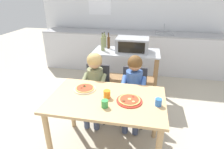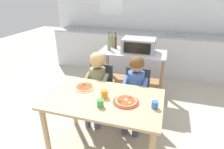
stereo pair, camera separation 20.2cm
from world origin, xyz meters
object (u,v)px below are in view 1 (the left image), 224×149
(pizza_plate_red_rimmed, at_px, (129,100))
(drinking_cup_blue, at_px, (158,102))
(bottle_slim_sauce, at_px, (105,41))
(child_in_olive_shirt, at_px, (94,79))
(dining_table, at_px, (107,107))
(dining_chair_right, at_px, (134,92))
(child_in_blue_striped_shirt, at_px, (134,84))
(toaster_oven, at_px, (132,45))
(bottle_squat_spirits, at_px, (103,43))
(bottle_tall_green_wine, at_px, (109,42))
(kitchen_island_cart, at_px, (126,66))
(drinking_cup_orange, at_px, (107,94))
(pizza_plate_cream, at_px, (85,88))
(drinking_cup_green, at_px, (105,104))
(dining_chair_left, at_px, (97,88))

(pizza_plate_red_rimmed, height_order, drinking_cup_blue, drinking_cup_blue)
(bottle_slim_sauce, distance_m, child_in_olive_shirt, 1.09)
(dining_table, relative_size, dining_chair_right, 1.55)
(child_in_blue_striped_shirt, bearing_deg, toaster_oven, 97.36)
(bottle_slim_sauce, height_order, bottle_squat_spirits, bottle_squat_spirits)
(bottle_slim_sauce, relative_size, bottle_tall_green_wine, 0.96)
(child_in_olive_shirt, height_order, pizza_plate_red_rimmed, child_in_olive_shirt)
(kitchen_island_cart, bearing_deg, drinking_cup_orange, -91.52)
(bottle_squat_spirits, xyz_separation_m, pizza_plate_cream, (0.07, -1.20, -0.23))
(bottle_slim_sauce, bearing_deg, bottle_tall_green_wine, -43.34)
(toaster_oven, distance_m, dining_chair_right, 0.89)
(pizza_plate_cream, bearing_deg, pizza_plate_red_rimmed, -15.94)
(toaster_oven, xyz_separation_m, drinking_cup_orange, (-0.13, -1.36, -0.19))
(dining_chair_right, height_order, pizza_plate_cream, dining_chair_right)
(bottle_tall_green_wine, height_order, dining_chair_right, bottle_tall_green_wine)
(bottle_slim_sauce, bearing_deg, bottle_squat_spirits, -83.95)
(dining_chair_right, xyz_separation_m, pizza_plate_cream, (-0.54, -0.50, 0.27))
(bottle_slim_sauce, relative_size, dining_table, 0.22)
(pizza_plate_cream, distance_m, drinking_cup_green, 0.44)
(kitchen_island_cart, xyz_separation_m, bottle_slim_sauce, (-0.43, 0.21, 0.39))
(toaster_oven, height_order, dining_table, toaster_oven)
(dining_chair_left, relative_size, drinking_cup_orange, 9.43)
(pizza_plate_cream, bearing_deg, drinking_cup_green, -44.28)
(bottle_tall_green_wine, height_order, dining_table, bottle_tall_green_wine)
(bottle_slim_sauce, distance_m, pizza_plate_red_rimmed, 1.73)
(bottle_squat_spirits, bearing_deg, pizza_plate_red_rimmed, -65.58)
(child_in_blue_striped_shirt, bearing_deg, bottle_tall_green_wine, 119.45)
(dining_table, bearing_deg, drinking_cup_blue, -3.46)
(child_in_blue_striped_shirt, xyz_separation_m, pizza_plate_cream, (-0.54, -0.38, 0.08))
(dining_chair_right, xyz_separation_m, drinking_cup_orange, (-0.24, -0.63, 0.30))
(kitchen_island_cart, distance_m, child_in_olive_shirt, 0.91)
(bottle_squat_spirits, distance_m, bottle_tall_green_wine, 0.17)
(kitchen_island_cart, height_order, bottle_squat_spirits, bottle_squat_spirits)
(bottle_squat_spirits, xyz_separation_m, dining_chair_left, (0.07, -0.69, -0.49))
(bottle_tall_green_wine, xyz_separation_m, child_in_blue_striped_shirt, (0.54, -0.96, -0.29))
(bottle_slim_sauce, xyz_separation_m, dining_chair_right, (0.64, -0.93, -0.48))
(bottle_slim_sauce, distance_m, drinking_cup_green, 1.80)
(child_in_olive_shirt, relative_size, child_in_blue_striped_shirt, 1.00)
(toaster_oven, distance_m, drinking_cup_green, 1.56)
(child_in_olive_shirt, bearing_deg, child_in_blue_striped_shirt, -0.05)
(kitchen_island_cart, height_order, bottle_tall_green_wine, bottle_tall_green_wine)
(child_in_blue_striped_shirt, bearing_deg, pizza_plate_red_rimmed, -90.00)
(bottle_squat_spirits, bearing_deg, bottle_tall_green_wine, 64.40)
(bottle_tall_green_wine, distance_m, dining_table, 1.55)
(bottle_slim_sauce, bearing_deg, drinking_cup_green, -76.81)
(bottle_tall_green_wine, xyz_separation_m, pizza_plate_red_rimmed, (0.54, -1.50, -0.21))
(bottle_slim_sauce, xyz_separation_m, pizza_plate_red_rimmed, (0.64, -1.59, -0.21))
(pizza_plate_cream, bearing_deg, bottle_squat_spirits, 93.32)
(kitchen_island_cart, relative_size, pizza_plate_cream, 4.42)
(dining_chair_left, distance_m, pizza_plate_red_rimmed, 0.89)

